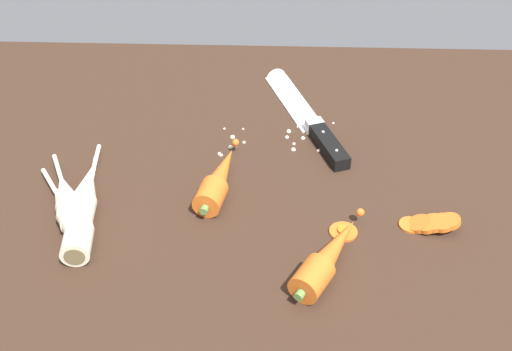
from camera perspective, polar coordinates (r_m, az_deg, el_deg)
name	(u,v)px	position (r cm, az deg, el deg)	size (l,w,h in cm)	color
ground_plane	(256,185)	(101.38, 0.04, -0.85)	(120.00, 90.00, 4.00)	#332116
chefs_knife	(302,111)	(114.70, 4.20, 5.87)	(15.20, 33.72, 4.18)	silver
whole_carrot	(218,179)	(96.08, -3.43, -0.36)	(6.95, 18.07, 4.20)	#D6601E
whole_carrot_second	(327,258)	(84.18, 6.47, -7.42)	(11.13, 17.09, 4.20)	#D6601E
parsnip_front	(82,219)	(92.69, -15.51, -3.79)	(5.67, 23.44, 4.00)	beige
parsnip_mid_left	(67,199)	(96.67, -16.77, -2.04)	(10.19, 18.11, 4.00)	beige
parsnip_mid_right	(66,208)	(95.18, -16.84, -2.80)	(11.61, 15.69, 4.00)	beige
parsnip_back	(85,193)	(96.95, -15.22, -1.56)	(5.03, 19.92, 4.00)	beige
carrot_slice_stack	(430,223)	(93.50, 15.52, -4.20)	(8.52, 4.14, 2.99)	#D6601E
carrot_slice_stray_near	(343,231)	(90.69, 7.94, -5.00)	(4.03, 4.03, 0.70)	#D6601E
mince_crumbs	(276,140)	(107.41, 1.84, 3.27)	(20.07, 10.81, 0.85)	beige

